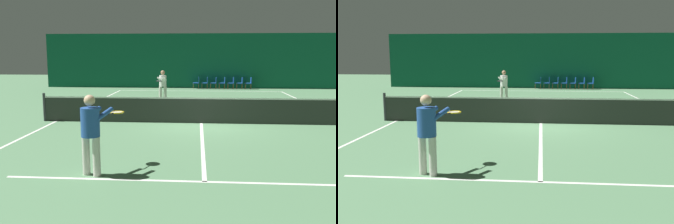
% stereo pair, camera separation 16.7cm
% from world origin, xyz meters
% --- Properties ---
extents(ground_plane, '(60.00, 60.00, 0.00)m').
position_xyz_m(ground_plane, '(0.00, 0.00, 0.00)').
color(ground_plane, '#56845B').
extents(backdrop_curtain, '(23.00, 0.12, 3.98)m').
position_xyz_m(backdrop_curtain, '(0.00, 14.13, 1.99)').
color(backdrop_curtain, '#0F5138').
rests_on(backdrop_curtain, ground).
extents(court_line_baseline_far, '(11.00, 0.10, 0.00)m').
position_xyz_m(court_line_baseline_far, '(0.00, 11.90, 0.00)').
color(court_line_baseline_far, white).
rests_on(court_line_baseline_far, ground).
extents(court_line_service_far, '(8.25, 0.10, 0.00)m').
position_xyz_m(court_line_service_far, '(0.00, 6.40, 0.00)').
color(court_line_service_far, white).
rests_on(court_line_service_far, ground).
extents(court_line_service_near, '(8.25, 0.10, 0.00)m').
position_xyz_m(court_line_service_near, '(0.00, -6.40, 0.00)').
color(court_line_service_near, white).
rests_on(court_line_service_near, ground).
extents(court_line_sideline_left, '(0.10, 23.80, 0.00)m').
position_xyz_m(court_line_sideline_left, '(-5.50, 0.00, 0.00)').
color(court_line_sideline_left, white).
rests_on(court_line_sideline_left, ground).
extents(court_line_centre, '(0.10, 12.80, 0.00)m').
position_xyz_m(court_line_centre, '(0.00, 0.00, 0.00)').
color(court_line_centre, white).
rests_on(court_line_centre, ground).
extents(tennis_net, '(12.00, 0.10, 1.07)m').
position_xyz_m(tennis_net, '(0.00, 0.00, 0.51)').
color(tennis_net, '#2D332D').
rests_on(tennis_net, ground).
extents(player_near, '(0.84, 1.41, 1.72)m').
position_xyz_m(player_near, '(-2.36, -6.13, 1.00)').
color(player_near, beige).
rests_on(player_near, ground).
extents(player_far, '(0.49, 1.37, 1.66)m').
position_xyz_m(player_far, '(-2.00, 6.12, 0.96)').
color(player_far, beige).
rests_on(player_far, ground).
extents(courtside_chair_0, '(0.44, 0.44, 0.84)m').
position_xyz_m(courtside_chair_0, '(-0.17, 13.58, 0.49)').
color(courtside_chair_0, brown).
rests_on(courtside_chair_0, ground).
extents(courtside_chair_1, '(0.44, 0.44, 0.84)m').
position_xyz_m(courtside_chair_1, '(0.45, 13.58, 0.49)').
color(courtside_chair_1, brown).
rests_on(courtside_chair_1, ground).
extents(courtside_chair_2, '(0.44, 0.44, 0.84)m').
position_xyz_m(courtside_chair_2, '(1.08, 13.58, 0.49)').
color(courtside_chair_2, brown).
rests_on(courtside_chair_2, ground).
extents(courtside_chair_3, '(0.44, 0.44, 0.84)m').
position_xyz_m(courtside_chair_3, '(1.70, 13.58, 0.49)').
color(courtside_chair_3, brown).
rests_on(courtside_chair_3, ground).
extents(courtside_chair_4, '(0.44, 0.44, 0.84)m').
position_xyz_m(courtside_chair_4, '(2.33, 13.58, 0.49)').
color(courtside_chair_4, brown).
rests_on(courtside_chair_4, ground).
extents(courtside_chair_5, '(0.44, 0.44, 0.84)m').
position_xyz_m(courtside_chair_5, '(2.95, 13.58, 0.49)').
color(courtside_chair_5, brown).
rests_on(courtside_chair_5, ground).
extents(courtside_chair_6, '(0.44, 0.44, 0.84)m').
position_xyz_m(courtside_chair_6, '(3.57, 13.58, 0.49)').
color(courtside_chair_6, brown).
rests_on(courtside_chair_6, ground).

